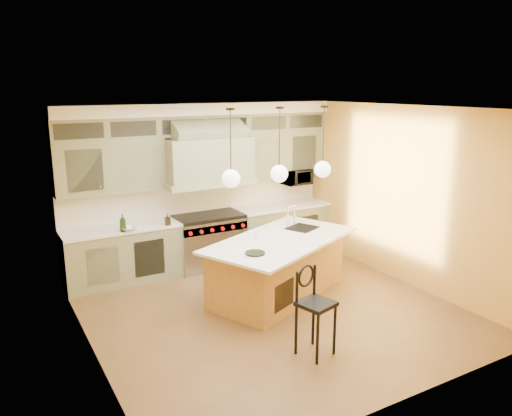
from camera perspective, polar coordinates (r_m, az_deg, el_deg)
floor at (r=7.43m, az=1.73°, el=-11.63°), size 5.00×5.00×0.00m
ceiling at (r=6.71m, az=1.92°, el=11.33°), size 5.00×5.00×0.00m
wall_back at (r=9.10m, az=-6.45°, el=2.71°), size 5.00×0.00×5.00m
wall_front at (r=5.07m, az=16.88°, el=-6.90°), size 5.00×0.00×5.00m
wall_left at (r=6.05m, az=-18.83°, el=-3.66°), size 0.00×5.00×5.00m
wall_right at (r=8.48m, az=16.39°, el=1.41°), size 0.00×5.00×5.00m
back_cabinetry at (r=8.86m, az=-5.76°, el=2.30°), size 5.00×0.77×2.90m
range at (r=9.02m, az=-5.38°, el=-3.68°), size 1.20×0.74×0.96m
kitchen_island at (r=7.79m, az=2.58°, el=-6.61°), size 2.83×2.23×1.35m
counter_stool at (r=6.12m, az=6.66°, el=-10.99°), size 0.48×0.48×1.11m
microwave at (r=9.81m, az=4.66°, el=3.57°), size 0.54×0.37×0.30m
oil_bottle_a at (r=8.15m, az=-14.98°, el=-1.66°), size 0.11×0.11×0.28m
oil_bottle_b at (r=8.37m, az=-10.08°, el=-1.31°), size 0.10×0.10×0.19m
fruit_bowl at (r=8.21m, az=-14.31°, el=-2.30°), size 0.29×0.29×0.06m
cup at (r=7.62m, az=0.16°, el=-3.15°), size 0.10×0.10×0.09m
pendant_left at (r=7.01m, az=-2.87°, el=3.61°), size 0.26×0.26×1.11m
pendant_center at (r=7.40m, az=2.67°, el=4.16°), size 0.26×0.26×1.11m
pendant_right at (r=7.86m, az=7.62°, el=4.62°), size 0.26×0.26×1.11m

